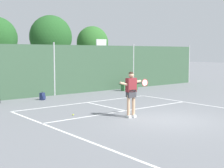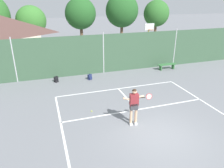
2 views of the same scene
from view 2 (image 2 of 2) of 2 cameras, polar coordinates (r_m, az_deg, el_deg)
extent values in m
plane|color=slate|center=(9.96, 12.82, -13.32)|extent=(120.00, 120.00, 0.00)
cube|color=white|center=(14.29, 1.70, -1.25)|extent=(8.20, 0.10, 0.01)
cube|color=white|center=(8.89, -11.90, -18.23)|extent=(0.10, 11.00, 0.01)
cube|color=white|center=(11.79, 6.74, -6.82)|extent=(8.20, 0.10, 0.01)
cube|color=white|center=(12.99, 4.02, -3.82)|extent=(0.10, 2.97, 0.01)
cube|color=#38563D|center=(16.96, -2.30, 8.02)|extent=(26.00, 0.05, 3.07)
cylinder|color=#B2B2B7|center=(16.45, -24.73, 5.80)|extent=(0.09, 0.09, 3.22)
cylinder|color=#B2B2B7|center=(16.94, -2.31, 8.27)|extent=(0.09, 0.09, 3.22)
cylinder|color=#B2B2B7|center=(19.69, 16.43, 9.38)|extent=(0.09, 0.09, 3.22)
cylinder|color=yellow|center=(20.08, 9.51, 9.97)|extent=(0.12, 0.12, 3.05)
cube|color=white|center=(19.71, 9.97, 14.81)|extent=(0.90, 0.06, 0.60)
torus|color=#D85919|center=(19.50, 10.30, 14.05)|extent=(0.48, 0.48, 0.02)
cube|color=beige|center=(19.87, -26.90, 7.49)|extent=(6.12, 4.40, 2.88)
cylinder|color=brown|center=(27.26, -20.12, 10.78)|extent=(0.36, 0.36, 1.78)
ellipsoid|color=#38752D|center=(26.94, -20.79, 15.57)|extent=(3.33, 3.00, 3.33)
cylinder|color=brown|center=(27.64, -8.09, 12.53)|extent=(0.36, 0.36, 2.25)
ellipsoid|color=#235623|center=(27.32, -8.41, 18.14)|extent=(3.73, 3.35, 3.73)
cylinder|color=brown|center=(29.05, 2.59, 13.24)|extent=(0.36, 0.36, 2.29)
ellipsoid|color=#235623|center=(28.74, 2.70, 19.03)|extent=(4.21, 3.79, 4.21)
cylinder|color=brown|center=(31.16, 11.42, 13.32)|extent=(0.36, 0.36, 2.15)
ellipsoid|color=#2D6628|center=(30.89, 11.79, 18.00)|extent=(3.49, 3.14, 3.49)
cube|color=silver|center=(10.49, 5.01, -10.44)|extent=(0.16, 0.28, 0.10)
cube|color=silver|center=(10.55, 6.29, -10.30)|extent=(0.16, 0.28, 0.10)
cylinder|color=tan|center=(10.25, 5.09, -8.28)|extent=(0.13, 0.13, 0.82)
cylinder|color=tan|center=(10.31, 6.40, -8.15)|extent=(0.13, 0.13, 0.82)
cube|color=#38383D|center=(10.05, 5.85, -5.91)|extent=(0.39, 0.29, 0.32)
cube|color=maroon|center=(9.89, 5.93, -4.17)|extent=(0.43, 0.30, 0.56)
sphere|color=tan|center=(9.72, 6.02, -2.00)|extent=(0.22, 0.22, 0.22)
sphere|color=black|center=(9.71, 6.03, -1.90)|extent=(0.21, 0.21, 0.21)
cylinder|color=tan|center=(9.92, 7.03, -3.49)|extent=(0.56, 0.17, 0.17)
cylinder|color=tan|center=(9.81, 4.36, -4.04)|extent=(0.51, 0.16, 0.22)
cylinder|color=black|center=(10.02, 8.07, -3.60)|extent=(0.30, 0.08, 0.04)
torus|color=red|center=(10.17, 9.88, -3.31)|extent=(0.30, 0.07, 0.30)
cylinder|color=silver|center=(10.17, 9.88, -3.31)|extent=(0.26, 0.04, 0.26)
sphere|color=#CCE033|center=(11.56, -5.44, -7.22)|extent=(0.07, 0.07, 0.07)
cube|color=black|center=(15.87, -14.71, 1.22)|extent=(0.32, 0.26, 0.40)
cube|color=black|center=(15.79, -14.52, 0.82)|extent=(0.23, 0.12, 0.18)
torus|color=black|center=(15.80, -14.79, 1.97)|extent=(0.09, 0.04, 0.09)
cube|color=navy|center=(15.89, -5.97, 1.89)|extent=(0.33, 0.29, 0.40)
cube|color=navy|center=(15.83, -5.69, 1.51)|extent=(0.23, 0.15, 0.18)
torus|color=black|center=(15.82, -6.00, 2.63)|extent=(0.08, 0.05, 0.09)
cube|color=#336B38|center=(18.57, 14.53, 5.12)|extent=(1.60, 0.36, 0.06)
cube|color=#336B38|center=(18.33, 12.87, 4.31)|extent=(0.08, 0.32, 0.45)
cube|color=#336B38|center=(18.96, 16.00, 4.60)|extent=(0.08, 0.32, 0.45)
camera|label=1|loc=(5.87, -108.82, -41.52)|focal=51.04mm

